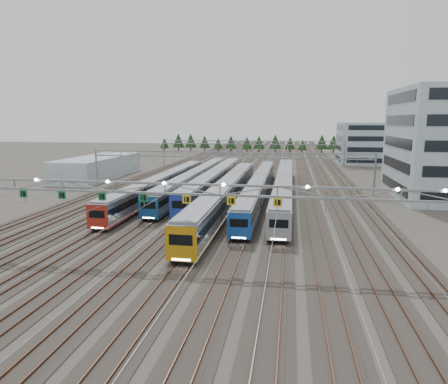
% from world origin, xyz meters
% --- Properties ---
extents(ground, '(400.00, 400.00, 0.00)m').
position_xyz_m(ground, '(0.00, 0.00, 0.00)').
color(ground, '#47423A').
rests_on(ground, ground).
extents(track_bed, '(54.00, 260.00, 5.42)m').
position_xyz_m(track_bed, '(0.00, 100.00, 1.49)').
color(track_bed, '#2D2823').
rests_on(track_bed, ground).
extents(train_a, '(2.84, 52.93, 3.70)m').
position_xyz_m(train_a, '(-11.25, 33.49, 2.10)').
color(train_a, black).
rests_on(train_a, ground).
extents(train_b, '(2.89, 59.60, 3.76)m').
position_xyz_m(train_b, '(-6.75, 42.79, 2.13)').
color(train_b, black).
rests_on(train_b, ground).
extents(train_c, '(3.15, 54.95, 4.10)m').
position_xyz_m(train_c, '(-2.25, 40.62, 2.30)').
color(train_c, black).
rests_on(train_c, ground).
extents(train_d, '(3.18, 55.77, 4.15)m').
position_xyz_m(train_d, '(2.25, 25.29, 2.33)').
color(train_d, black).
rests_on(train_d, ground).
extents(train_e, '(2.84, 56.57, 3.69)m').
position_xyz_m(train_e, '(6.75, 34.00, 2.10)').
color(train_e, black).
rests_on(train_e, ground).
extents(train_f, '(2.94, 60.44, 3.83)m').
position_xyz_m(train_f, '(11.25, 36.06, 2.17)').
color(train_f, black).
rests_on(train_f, ground).
extents(gantry_near, '(56.36, 0.61, 8.08)m').
position_xyz_m(gantry_near, '(-0.05, -0.12, 7.09)').
color(gantry_near, gray).
rests_on(gantry_near, ground).
extents(gantry_mid, '(56.36, 0.36, 8.00)m').
position_xyz_m(gantry_mid, '(0.00, 40.00, 6.39)').
color(gantry_mid, gray).
rests_on(gantry_mid, ground).
extents(gantry_far, '(56.36, 0.36, 8.00)m').
position_xyz_m(gantry_far, '(0.00, 85.00, 6.39)').
color(gantry_far, gray).
rests_on(gantry_far, ground).
extents(depot_bldg_mid, '(14.00, 16.00, 11.78)m').
position_xyz_m(depot_bldg_mid, '(44.06, 67.71, 5.89)').
color(depot_bldg_mid, '#95ABB2').
rests_on(depot_bldg_mid, ground).
extents(depot_bldg_north, '(22.00, 18.00, 13.30)m').
position_xyz_m(depot_bldg_north, '(38.73, 98.79, 6.65)').
color(depot_bldg_north, '#95ABB2').
rests_on(depot_bldg_north, ground).
extents(west_shed, '(10.00, 30.00, 5.15)m').
position_xyz_m(west_shed, '(-34.73, 54.14, 2.58)').
color(west_shed, '#95ABB2').
rests_on(west_shed, ground).
extents(treeline, '(93.80, 5.60, 7.02)m').
position_xyz_m(treeline, '(-0.90, 137.81, 4.23)').
color(treeline, '#332114').
rests_on(treeline, ground).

